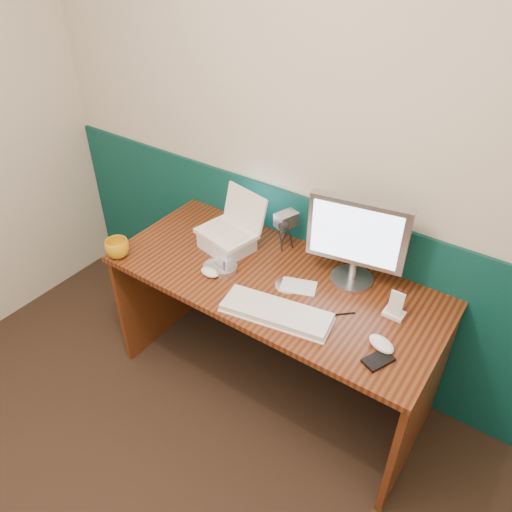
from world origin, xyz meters
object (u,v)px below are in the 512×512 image
Objects in this scene: laptop at (226,216)px; mug at (117,248)px; monitor at (357,242)px; keyboard at (276,313)px; camcorder at (286,232)px; desk at (273,335)px.

laptop is 2.30× the size of mug.
mug is at bearing -126.58° from laptop.
mug is at bearing -164.95° from monitor.
monitor is 0.93× the size of keyboard.
laptop reaches higher than camcorder.
monitor reaches higher than desk.
mug reaches higher than keyboard.
desk is 0.54m from camcorder.
camcorder is (0.24, 0.18, -0.10)m from laptop.
mug is 0.84m from camcorder.
monitor reaches higher than camcorder.
laptop reaches higher than mug.
mug is (-1.04, -0.49, -0.17)m from monitor.
laptop is 0.58× the size of keyboard.
mug is at bearing -120.90° from camcorder.
laptop is at bearing 41.53° from mug.
desk is 3.39× the size of keyboard.
camcorder is at bearing 110.66° from desk.
laptop is 1.45× the size of camcorder.
keyboard reaches higher than desk.
keyboard is 0.88m from mug.
camcorder is at bearing 162.75° from monitor.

